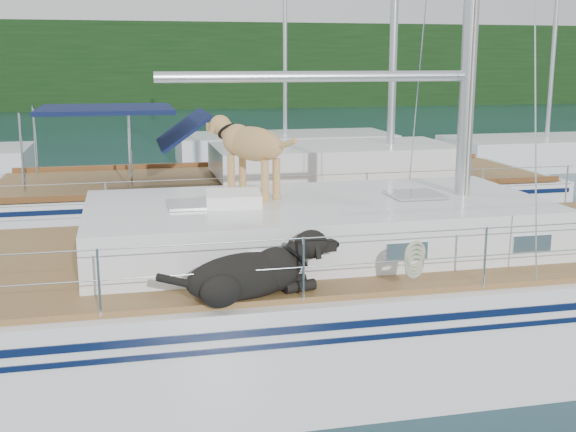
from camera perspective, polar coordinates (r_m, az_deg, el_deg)
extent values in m
plane|color=black|center=(8.65, -2.99, -10.85)|extent=(120.00, 120.00, 0.00)
cube|color=black|center=(52.87, -11.64, 11.55)|extent=(90.00, 3.00, 6.00)
cube|color=#595147|center=(54.14, -11.56, 9.02)|extent=(92.00, 1.00, 1.20)
cube|color=silver|center=(8.47, -3.03, -7.73)|extent=(12.00, 3.80, 1.40)
cube|color=brown|center=(8.25, -3.08, -2.96)|extent=(11.52, 3.50, 0.06)
cube|color=silver|center=(8.34, 2.31, -0.62)|extent=(5.20, 2.50, 0.55)
cylinder|color=silver|center=(8.14, 2.42, 10.96)|extent=(3.60, 0.12, 0.12)
cylinder|color=silver|center=(6.44, -0.48, -1.87)|extent=(10.56, 0.01, 0.01)
cylinder|color=silver|center=(9.82, -4.87, 2.98)|extent=(10.56, 0.01, 0.01)
cube|color=#1D39B8|center=(9.40, -12.62, -1.02)|extent=(0.67, 0.51, 0.05)
cube|color=white|center=(7.99, -4.33, 1.35)|extent=(0.64, 0.55, 0.15)
torus|color=#B8B392|center=(6.82, 9.99, -3.00)|extent=(0.33, 0.20, 0.32)
cube|color=silver|center=(14.45, -0.98, 0.49)|extent=(11.00, 3.50, 1.30)
cube|color=brown|center=(14.34, -0.99, 3.03)|extent=(10.56, 3.29, 0.06)
cube|color=silver|center=(14.58, 3.64, 4.55)|extent=(4.80, 2.30, 0.55)
cube|color=#101C46|center=(13.88, -14.19, 8.18)|extent=(2.40, 2.30, 0.08)
cube|color=silver|center=(24.62, -0.23, 5.25)|extent=(7.20, 3.00, 1.10)
cube|color=silver|center=(24.93, 19.68, 4.62)|extent=(6.40, 3.00, 1.10)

